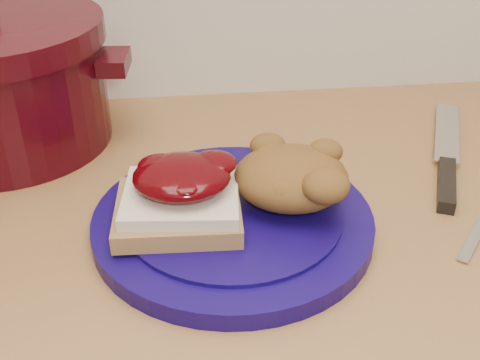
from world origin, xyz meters
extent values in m
cylinder|color=#0E0547|center=(-0.03, 1.44, 0.91)|extent=(0.34, 0.34, 0.02)
cube|color=olive|center=(-0.09, 1.43, 0.93)|extent=(0.13, 0.12, 0.02)
cube|color=beige|center=(-0.08, 1.43, 0.95)|extent=(0.13, 0.11, 0.01)
ellipsoid|color=#330104|center=(-0.08, 1.44, 0.97)|extent=(0.11, 0.10, 0.03)
ellipsoid|color=brown|center=(0.03, 1.45, 0.95)|extent=(0.14, 0.12, 0.06)
cube|color=black|center=(0.23, 1.49, 0.91)|extent=(0.06, 0.10, 0.02)
cube|color=silver|center=(0.29, 1.62, 0.91)|extent=(0.10, 0.17, 0.00)
cylinder|color=black|center=(-0.31, 1.68, 0.97)|extent=(0.30, 0.30, 0.14)
cube|color=black|center=(-0.16, 1.67, 1.01)|extent=(0.04, 0.07, 0.02)
camera|label=1|loc=(-0.08, 0.92, 1.29)|focal=45.00mm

